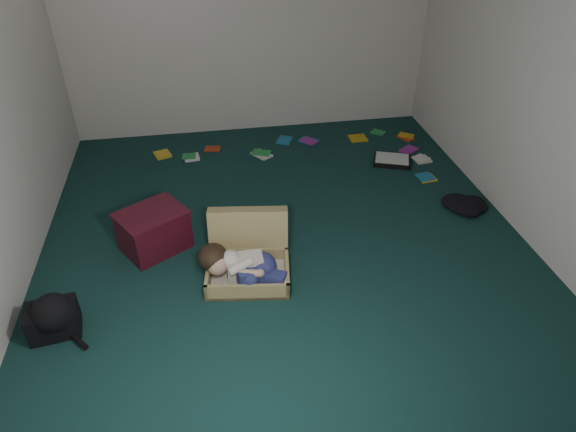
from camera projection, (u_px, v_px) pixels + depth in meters
name	position (u px, v px, depth m)	size (l,w,h in m)	color
floor	(285.00, 240.00, 4.33)	(4.50, 4.50, 0.00)	#11302E
wall_back	(249.00, 15.00, 5.41)	(4.50, 4.50, 0.00)	silver
wall_front	(393.00, 331.00, 1.77)	(4.50, 4.50, 0.00)	silver
wall_right	(545.00, 76.00, 3.88)	(4.50, 4.50, 0.00)	silver
suitcase	(248.00, 256.00, 3.94)	(0.70, 0.68, 0.45)	tan
person	(242.00, 266.00, 3.79)	(0.65, 0.39, 0.28)	silver
maroon_bin	(154.00, 230.00, 4.15)	(0.64, 0.61, 0.35)	#440E1B
backpack	(53.00, 319.00, 3.42)	(0.41, 0.32, 0.24)	black
clothing_pile	(463.00, 201.00, 4.71)	(0.42, 0.34, 0.13)	black
paper_tray	(392.00, 160.00, 5.43)	(0.46, 0.40, 0.05)	black
book_scatter	(319.00, 149.00, 5.68)	(2.96, 1.30, 0.02)	gold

